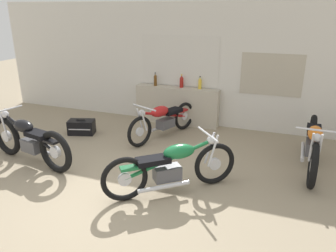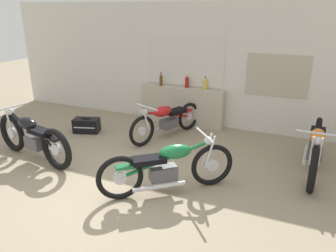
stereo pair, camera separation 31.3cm
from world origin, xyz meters
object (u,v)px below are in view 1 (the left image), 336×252
(motorcycle_black, at_px, (29,140))
(bottle_center, at_px, (200,83))
(motorcycle_orange, at_px, (313,144))
(motorcycle_green, at_px, (172,166))
(bottle_leftmost, at_px, (155,80))
(hard_case_black, at_px, (82,127))
(bottle_left_center, at_px, (182,82))
(motorcycle_red, at_px, (163,119))

(motorcycle_black, bearing_deg, bottle_center, 52.42)
(motorcycle_orange, bearing_deg, motorcycle_green, -141.01)
(bottle_leftmost, bearing_deg, bottle_center, 3.11)
(hard_case_black, bearing_deg, bottle_left_center, 37.83)
(bottle_leftmost, bearing_deg, motorcycle_green, -63.57)
(motorcycle_orange, bearing_deg, motorcycle_red, 171.91)
(bottle_center, xyz_separation_m, motorcycle_black, (-2.30, -2.99, -0.59))
(bottle_center, bearing_deg, motorcycle_red, -117.25)
(bottle_center, bearing_deg, bottle_leftmost, -176.89)
(motorcycle_black, xyz_separation_m, hard_case_black, (0.01, 1.55, -0.28))
(motorcycle_black, height_order, motorcycle_red, motorcycle_black)
(bottle_left_center, distance_m, hard_case_black, 2.50)
(bottle_leftmost, relative_size, bottle_left_center, 1.04)
(bottle_leftmost, height_order, hard_case_black, bottle_leftmost)
(bottle_left_center, height_order, motorcycle_green, bottle_left_center)
(bottle_leftmost, height_order, motorcycle_green, bottle_leftmost)
(bottle_center, bearing_deg, motorcycle_green, -82.42)
(bottle_leftmost, distance_m, bottle_center, 1.08)
(bottle_leftmost, bearing_deg, hard_case_black, -131.25)
(bottle_leftmost, bearing_deg, motorcycle_black, -112.61)
(motorcycle_orange, relative_size, motorcycle_red, 1.18)
(bottle_leftmost, xyz_separation_m, motorcycle_red, (0.56, -0.94, -0.63))
(motorcycle_green, height_order, hard_case_black, motorcycle_green)
(bottle_center, distance_m, hard_case_black, 2.85)
(motorcycle_green, bearing_deg, bottle_center, 97.58)
(motorcycle_black, distance_m, motorcycle_orange, 4.97)
(motorcycle_green, relative_size, motorcycle_orange, 0.76)
(bottle_leftmost, bearing_deg, motorcycle_red, -59.14)
(hard_case_black, bearing_deg, bottle_center, 32.18)
(bottle_left_center, height_order, motorcycle_orange, bottle_left_center)
(motorcycle_green, xyz_separation_m, motorcycle_red, (-0.92, 2.04, -0.02))
(bottle_leftmost, relative_size, motorcycle_red, 0.17)
(bottle_center, height_order, motorcycle_orange, bottle_center)
(motorcycle_orange, height_order, hard_case_black, motorcycle_orange)
(motorcycle_orange, bearing_deg, bottle_left_center, 153.67)
(hard_case_black, bearing_deg, motorcycle_green, -30.70)
(motorcycle_orange, xyz_separation_m, motorcycle_red, (-2.93, 0.42, -0.03))
(bottle_leftmost, relative_size, motorcycle_orange, 0.14)
(bottle_left_center, bearing_deg, motorcycle_black, -121.92)
(bottle_leftmost, height_order, bottle_center, bottle_leftmost)
(hard_case_black, bearing_deg, motorcycle_orange, 0.30)
(motorcycle_red, relative_size, hard_case_black, 2.99)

